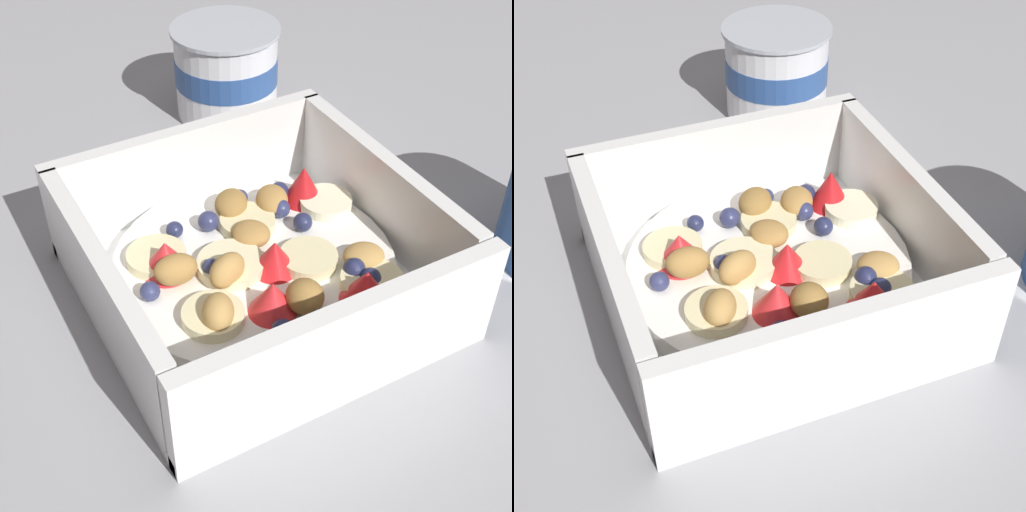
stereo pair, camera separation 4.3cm
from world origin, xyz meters
TOP-DOWN VIEW (x-y plane):
  - ground_plane at (0.00, 0.00)m, footprint 2.40×2.40m
  - fruit_bowl at (-0.02, -0.00)m, footprint 0.19×0.19m
  - yogurt_cup at (0.07, 0.20)m, footprint 0.09×0.09m

SIDE VIEW (x-z plane):
  - ground_plane at x=0.00m, z-range 0.00..0.00m
  - fruit_bowl at x=-0.02m, z-range -0.01..0.06m
  - yogurt_cup at x=0.07m, z-range 0.00..0.07m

